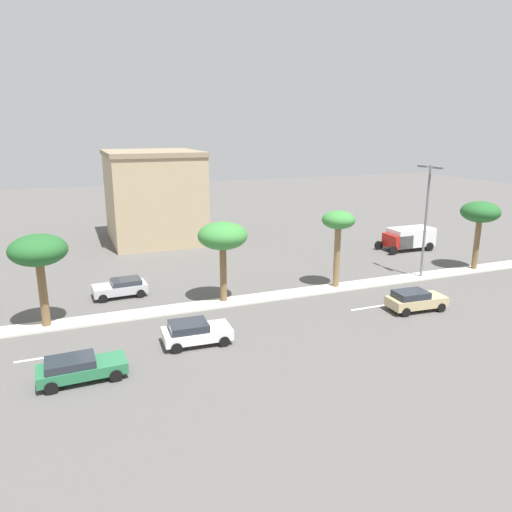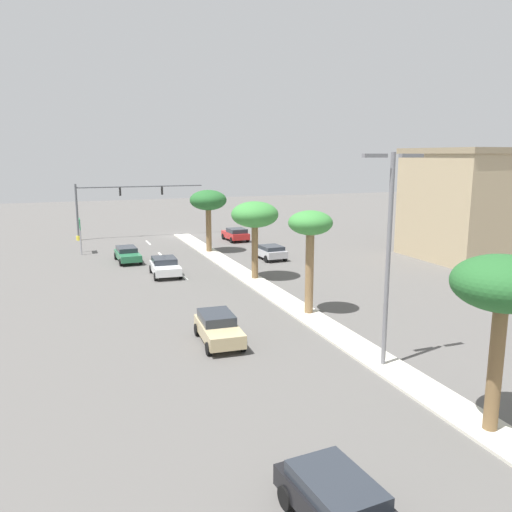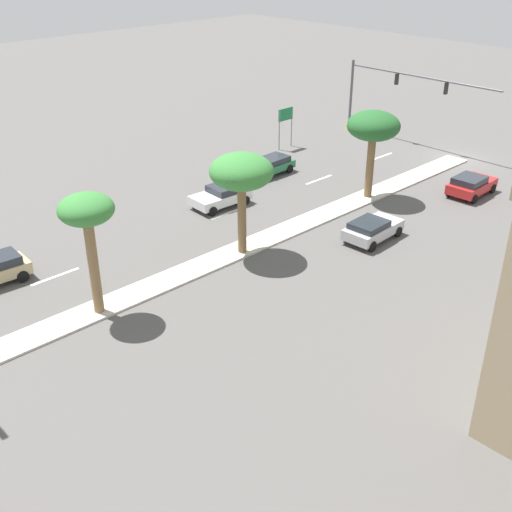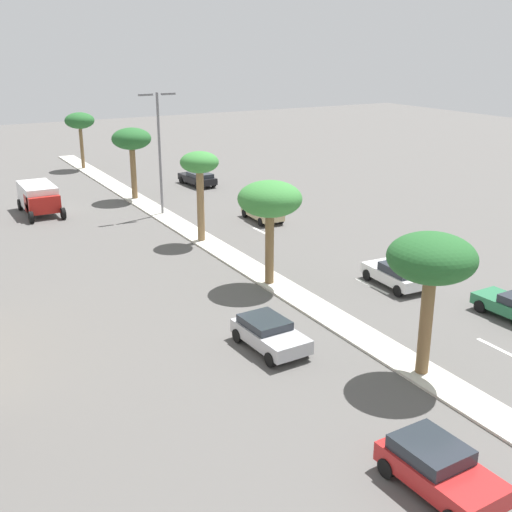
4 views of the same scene
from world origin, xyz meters
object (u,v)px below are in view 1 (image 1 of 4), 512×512
object	(u,v)px
street_lamp_front	(427,212)
sedan_tan_mid	(415,300)
sedan_silver_inboard	(121,287)
box_truck	(407,238)
palm_tree_center	(223,237)
palm_tree_mid	(338,224)
sedan_white_leading	(195,332)
palm_tree_left	(38,252)
sedan_green_front	(79,368)
commercial_building	(154,196)
palm_tree_far	(480,213)

from	to	relation	value
street_lamp_front	sedan_tan_mid	world-z (taller)	street_lamp_front
sedan_tan_mid	sedan_silver_inboard	bearing A→B (deg)	-119.25
street_lamp_front	box_truck	size ratio (longest dim) A/B	1.61
palm_tree_center	palm_tree_mid	world-z (taller)	palm_tree_mid
street_lamp_front	sedan_white_leading	size ratio (longest dim) A/B	2.29
palm_tree_left	box_truck	distance (m)	35.66
sedan_white_leading	sedan_green_front	bearing A→B (deg)	-72.20
commercial_building	palm_tree_far	size ratio (longest dim) A/B	1.94
palm_tree_far	sedan_tan_mid	distance (m)	13.83
palm_tree_center	palm_tree_mid	xyz separation A→B (m)	(0.10, 9.33, 0.30)
palm_tree_center	box_truck	xyz separation A→B (m)	(-7.94, 22.54, -3.58)
sedan_white_leading	sedan_tan_mid	distance (m)	15.65
palm_tree_far	sedan_white_leading	size ratio (longest dim) A/B	1.49
palm_tree_far	sedan_green_front	distance (m)	34.92
box_truck	palm_tree_left	bearing A→B (deg)	-76.65
box_truck	sedan_tan_mid	bearing A→B (deg)	-36.42
street_lamp_front	box_truck	bearing A→B (deg)	148.72
sedan_silver_inboard	commercial_building	bearing A→B (deg)	162.21
sedan_white_leading	sedan_tan_mid	xyz separation A→B (m)	(0.33, 15.64, 0.03)
sedan_silver_inboard	sedan_white_leading	bearing A→B (deg)	16.91
sedan_silver_inboard	box_truck	world-z (taller)	box_truck
palm_tree_center	sedan_white_leading	distance (m)	8.28
palm_tree_left	palm_tree_mid	world-z (taller)	palm_tree_mid
palm_tree_center	street_lamp_front	distance (m)	17.47
palm_tree_center	sedan_tan_mid	size ratio (longest dim) A/B	1.40
sedan_white_leading	palm_tree_center	bearing A→B (deg)	148.65
palm_tree_mid	box_truck	world-z (taller)	palm_tree_mid
palm_tree_left	palm_tree_far	world-z (taller)	palm_tree_far
palm_tree_center	box_truck	distance (m)	24.16
commercial_building	sedan_green_front	bearing A→B (deg)	-16.91
palm_tree_center	sedan_white_leading	world-z (taller)	palm_tree_center
palm_tree_mid	street_lamp_front	xyz separation A→B (m)	(0.34, 8.11, 0.46)
palm_tree_center	sedan_tan_mid	distance (m)	14.15
palm_tree_center	street_lamp_front	world-z (taller)	street_lamp_front
commercial_building	sedan_white_leading	world-z (taller)	commercial_building
commercial_building	sedan_green_front	world-z (taller)	commercial_building
palm_tree_center	sedan_silver_inboard	distance (m)	8.94
palm_tree_mid	sedan_green_front	distance (m)	21.66
palm_tree_left	sedan_silver_inboard	size ratio (longest dim) A/B	1.49
palm_tree_left	palm_tree_far	size ratio (longest dim) A/B	0.98
commercial_building	sedan_silver_inboard	xyz separation A→B (m)	(18.37, -5.89, -4.26)
commercial_building	box_truck	distance (m)	27.81
palm_tree_left	sedan_tan_mid	size ratio (longest dim) A/B	1.43
sedan_green_front	sedan_white_leading	distance (m)	6.83
palm_tree_center	street_lamp_front	bearing A→B (deg)	88.56
sedan_green_front	palm_tree_left	bearing A→B (deg)	-167.75
palm_tree_left	palm_tree_center	world-z (taller)	palm_tree_left
commercial_building	palm_tree_far	bearing A→B (deg)	47.13
sedan_silver_inboard	box_truck	distance (m)	29.63
sedan_tan_mid	sedan_silver_inboard	world-z (taller)	sedan_tan_mid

